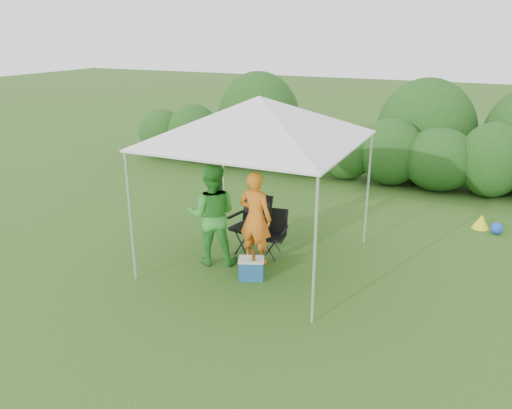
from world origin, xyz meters
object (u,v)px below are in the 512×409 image
at_px(chair_left, 253,220).
at_px(man, 255,218).
at_px(woman, 212,215).
at_px(cooler, 251,268).
at_px(canopy, 259,119).
at_px(chair_right, 273,230).

bearing_deg(chair_left, man, -48.72).
bearing_deg(woman, cooler, 140.76).
distance_m(canopy, chair_right, 2.03).
bearing_deg(cooler, chair_right, 71.17).
xyz_separation_m(chair_left, cooler, (0.46, -1.01, -0.41)).
xyz_separation_m(chair_right, man, (-0.15, -0.42, 0.34)).
bearing_deg(chair_right, chair_left, 169.71).
height_order(man, woman, woman).
bearing_deg(chair_right, woman, -146.36).
relative_size(chair_right, chair_left, 0.79).
bearing_deg(canopy, chair_left, 129.83).
relative_size(chair_right, cooler, 1.68).
bearing_deg(canopy, man, -98.88).
distance_m(man, woman, 0.72).
bearing_deg(man, canopy, -96.25).
relative_size(canopy, chair_left, 2.99).
height_order(chair_left, man, man).
height_order(chair_right, woman, woman).
xyz_separation_m(chair_right, chair_left, (-0.40, 0.01, 0.12)).
bearing_deg(chair_left, chair_right, 9.28).
height_order(chair_left, woman, woman).
height_order(chair_right, man, man).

